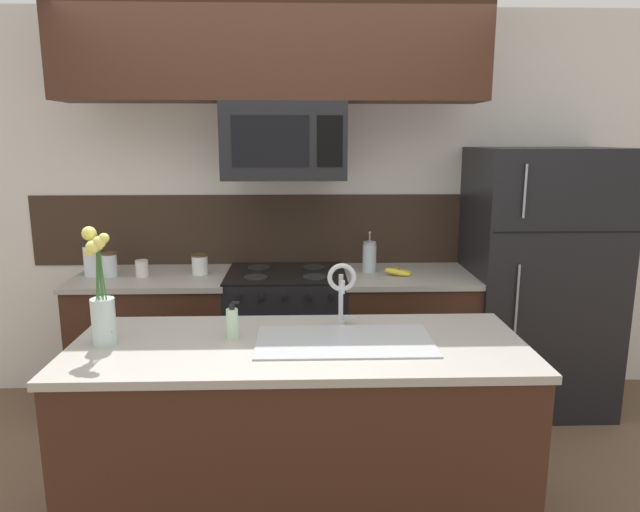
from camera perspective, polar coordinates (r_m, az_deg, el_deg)
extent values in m
plane|color=brown|center=(3.21, -3.65, -21.83)|extent=(10.00, 10.00, 0.00)
cube|color=silver|center=(3.98, 1.00, 4.95)|extent=(5.20, 0.10, 2.60)
cube|color=#332319|center=(3.94, -3.33, 2.66)|extent=(3.47, 0.01, 0.48)
cube|color=#381E14|center=(3.93, -16.02, -8.58)|extent=(0.95, 0.62, 0.88)
cube|color=#9E998E|center=(3.80, -16.40, -2.12)|extent=(0.98, 0.65, 0.03)
cube|color=#381E14|center=(3.87, 8.56, -8.54)|extent=(0.82, 0.62, 0.88)
cube|color=#9E998E|center=(3.74, 8.77, -1.99)|extent=(0.85, 0.65, 0.03)
cube|color=black|center=(3.81, -3.33, -8.51)|extent=(0.76, 0.62, 0.91)
cube|color=black|center=(3.67, -3.41, -1.75)|extent=(0.76, 0.62, 0.01)
cylinder|color=black|center=(3.55, -6.42, -2.12)|extent=(0.15, 0.15, 0.01)
cylinder|color=black|center=(3.54, -0.51, -2.09)|extent=(0.15, 0.15, 0.01)
cylinder|color=black|center=(3.81, -6.10, -1.14)|extent=(0.15, 0.15, 0.01)
cylinder|color=black|center=(3.80, -0.61, -1.10)|extent=(0.15, 0.15, 0.01)
cylinder|color=black|center=(3.40, -8.17, -4.13)|extent=(0.03, 0.02, 0.03)
cylinder|color=black|center=(3.38, -5.86, -4.13)|extent=(0.03, 0.02, 0.03)
cylinder|color=black|center=(3.38, -3.54, -4.12)|extent=(0.03, 0.02, 0.03)
cylinder|color=black|center=(3.37, -1.21, -4.11)|extent=(0.03, 0.02, 0.03)
cylinder|color=black|center=(3.38, 1.11, -4.09)|extent=(0.03, 0.02, 0.03)
cube|color=black|center=(3.55, -3.59, 11.39)|extent=(0.74, 0.40, 0.46)
cube|color=black|center=(3.35, -4.99, 11.35)|extent=(0.45, 0.00, 0.29)
cube|color=black|center=(3.35, 0.99, 11.40)|extent=(0.15, 0.00, 0.29)
cube|color=#381E14|center=(3.56, -4.84, 19.92)|extent=(2.53, 0.34, 0.60)
cube|color=black|center=(4.01, 20.85, -2.23)|extent=(0.90, 0.72, 1.71)
cube|color=black|center=(3.62, 23.46, 2.20)|extent=(0.86, 0.00, 0.01)
cylinder|color=#99999E|center=(3.47, 19.83, 6.10)|extent=(0.01, 0.01, 0.31)
cylinder|color=#99999E|center=(3.61, 19.00, -5.86)|extent=(0.01, 0.01, 0.65)
cylinder|color=silver|center=(3.89, -21.81, -0.45)|extent=(0.11, 0.11, 0.19)
cylinder|color=black|center=(3.87, -21.92, 1.10)|extent=(0.10, 0.10, 0.02)
cylinder|color=silver|center=(3.84, -20.29, -0.89)|extent=(0.09, 0.09, 0.14)
cylinder|color=#4C331E|center=(3.82, -20.37, 0.25)|extent=(0.09, 0.09, 0.02)
cylinder|color=silver|center=(3.77, -17.38, -1.26)|extent=(0.08, 0.08, 0.10)
cylinder|color=#B2B2B7|center=(3.76, -17.43, -0.48)|extent=(0.08, 0.08, 0.01)
cylinder|color=silver|center=(3.74, -11.92, -0.90)|extent=(0.10, 0.10, 0.12)
cylinder|color=#4C331E|center=(3.73, -11.96, 0.08)|extent=(0.10, 0.10, 0.01)
ellipsoid|color=yellow|center=(3.65, 7.75, -1.65)|extent=(0.17, 0.10, 0.05)
ellipsoid|color=yellow|center=(3.67, 7.81, -1.60)|extent=(0.18, 0.05, 0.07)
ellipsoid|color=yellow|center=(3.65, 7.92, -1.65)|extent=(0.18, 0.06, 0.06)
ellipsoid|color=yellow|center=(3.67, 7.96, -1.59)|extent=(0.17, 0.10, 0.06)
cylinder|color=brown|center=(3.65, 7.87, -1.18)|extent=(0.02, 0.02, 0.03)
cylinder|color=silver|center=(3.74, 4.96, -0.21)|extent=(0.09, 0.09, 0.18)
cylinder|color=#A3A3AA|center=(3.72, 4.98, 1.30)|extent=(0.08, 0.08, 0.02)
cylinder|color=#A3A3AA|center=(3.71, 4.99, 1.83)|extent=(0.01, 0.01, 0.05)
sphere|color=#A3A3AA|center=(3.71, 5.00, 2.33)|extent=(0.02, 0.02, 0.02)
cube|color=#381E14|center=(2.68, -2.05, -18.17)|extent=(1.92, 0.74, 0.88)
cube|color=#9E998E|center=(2.48, -2.13, -9.02)|extent=(1.95, 0.77, 0.03)
cube|color=#ADAFB5|center=(2.48, 2.46, -8.50)|extent=(0.76, 0.41, 0.01)
cube|color=#ADAFB5|center=(2.50, -1.61, -10.25)|extent=(0.30, 0.31, 0.15)
cube|color=#ADAFB5|center=(2.53, 6.46, -10.09)|extent=(0.30, 0.31, 0.15)
cylinder|color=#B7BABF|center=(2.71, 2.08, -6.60)|extent=(0.04, 0.04, 0.02)
cylinder|color=#B7BABF|center=(2.67, 2.10, -4.16)|extent=(0.02, 0.02, 0.22)
torus|color=#B7BABF|center=(2.59, 2.20, -2.15)|extent=(0.13, 0.02, 0.13)
cylinder|color=#B7BABF|center=(2.54, 2.28, -3.10)|extent=(0.02, 0.02, 0.06)
cube|color=#B7BABF|center=(2.70, 2.83, -6.09)|extent=(0.07, 0.01, 0.01)
cylinder|color=beige|center=(2.54, -8.76, -6.68)|extent=(0.05, 0.05, 0.13)
cylinder|color=black|center=(2.52, -8.82, -5.01)|extent=(0.02, 0.02, 0.02)
cube|color=black|center=(2.51, -8.47, -4.62)|extent=(0.03, 0.01, 0.01)
cylinder|color=silver|center=(2.59, -20.81, -6.13)|extent=(0.10, 0.10, 0.20)
cylinder|color=silver|center=(2.61, -20.71, -7.46)|extent=(0.09, 0.09, 0.06)
cylinder|color=#386B2D|center=(2.57, -21.04, -3.02)|extent=(0.02, 0.04, 0.36)
sphere|color=#EFE066|center=(2.56, -21.34, 1.00)|extent=(0.05, 0.05, 0.05)
cylinder|color=#386B2D|center=(2.53, -20.77, -2.76)|extent=(0.04, 0.03, 0.40)
sphere|color=#EFE066|center=(2.47, -20.79, 1.68)|extent=(0.04, 0.04, 0.04)
cylinder|color=#386B2D|center=(2.54, -21.26, -3.16)|extent=(0.01, 0.04, 0.37)
sphere|color=#EFE066|center=(2.49, -21.80, 0.82)|extent=(0.05, 0.05, 0.05)
cylinder|color=#386B2D|center=(2.54, -20.97, -2.94)|extent=(0.03, 0.04, 0.39)
sphere|color=#EFE066|center=(2.48, -21.20, 1.30)|extent=(0.05, 0.05, 0.05)
cylinder|color=#386B2D|center=(2.56, -21.39, -3.31)|extent=(0.04, 0.01, 0.34)
sphere|color=#EFE066|center=(2.52, -22.04, 0.46)|extent=(0.04, 0.04, 0.04)
cylinder|color=#386B2D|center=(2.56, -21.41, -2.49)|extent=(0.04, 0.02, 0.41)
sphere|color=#EFE066|center=(2.54, -22.10, 2.10)|extent=(0.06, 0.06, 0.06)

